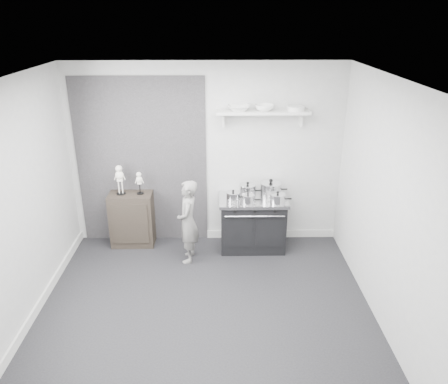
% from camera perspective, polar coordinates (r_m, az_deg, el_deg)
% --- Properties ---
extents(ground, '(4.00, 4.00, 0.00)m').
position_cam_1_polar(ground, '(5.45, -2.54, -14.88)').
color(ground, black).
rests_on(ground, ground).
extents(room_shell, '(4.02, 3.62, 2.71)m').
position_cam_1_polar(room_shell, '(4.79, -3.89, 2.05)').
color(room_shell, '#B2B2AF').
rests_on(room_shell, ground).
extents(wall_shelf, '(1.30, 0.26, 0.24)m').
position_cam_1_polar(wall_shelf, '(6.18, 5.10, 10.27)').
color(wall_shelf, silver).
rests_on(wall_shelf, room_shell).
extents(stove, '(0.99, 0.62, 0.79)m').
position_cam_1_polar(stove, '(6.51, 3.76, -4.06)').
color(stove, black).
rests_on(stove, ground).
extents(side_cabinet, '(0.64, 0.37, 0.83)m').
position_cam_1_polar(side_cabinet, '(6.73, -11.88, -3.48)').
color(side_cabinet, black).
rests_on(side_cabinet, ground).
extents(child, '(0.31, 0.45, 1.21)m').
position_cam_1_polar(child, '(6.11, -4.73, -3.88)').
color(child, slate).
rests_on(child, ground).
extents(pot_front_left, '(0.29, 0.20, 0.18)m').
position_cam_1_polar(pot_front_left, '(6.23, 1.21, -0.60)').
color(pot_front_left, silver).
rests_on(pot_front_left, stove).
extents(pot_back_left, '(0.33, 0.25, 0.22)m').
position_cam_1_polar(pot_back_left, '(6.41, 3.10, 0.26)').
color(pot_back_left, silver).
rests_on(pot_back_left, stove).
extents(pot_back_right, '(0.41, 0.33, 0.26)m').
position_cam_1_polar(pot_back_right, '(6.46, 6.11, 0.43)').
color(pot_back_right, silver).
rests_on(pot_back_right, stove).
extents(pot_front_right, '(0.31, 0.22, 0.18)m').
position_cam_1_polar(pot_front_right, '(6.21, 7.01, -0.83)').
color(pot_front_right, silver).
rests_on(pot_front_right, stove).
extents(pot_front_center, '(0.27, 0.18, 0.17)m').
position_cam_1_polar(pot_front_center, '(6.16, 3.14, -0.93)').
color(pot_front_center, silver).
rests_on(pot_front_center, stove).
extents(skeleton_full, '(0.14, 0.09, 0.51)m').
position_cam_1_polar(skeleton_full, '(6.50, -13.47, 1.86)').
color(skeleton_full, white).
rests_on(skeleton_full, side_cabinet).
extents(skeleton_torso, '(0.11, 0.07, 0.39)m').
position_cam_1_polar(skeleton_torso, '(6.47, -11.00, 1.37)').
color(skeleton_torso, white).
rests_on(skeleton_torso, side_cabinet).
extents(bowl_large, '(0.32, 0.32, 0.08)m').
position_cam_1_polar(bowl_large, '(6.13, 1.93, 10.93)').
color(bowl_large, white).
rests_on(bowl_large, wall_shelf).
extents(bowl_small, '(0.27, 0.27, 0.08)m').
position_cam_1_polar(bowl_small, '(6.16, 5.29, 10.92)').
color(bowl_small, white).
rests_on(bowl_small, wall_shelf).
extents(plate_stack, '(0.24, 0.24, 0.06)m').
position_cam_1_polar(plate_stack, '(6.22, 9.40, 10.73)').
color(plate_stack, silver).
rests_on(plate_stack, wall_shelf).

